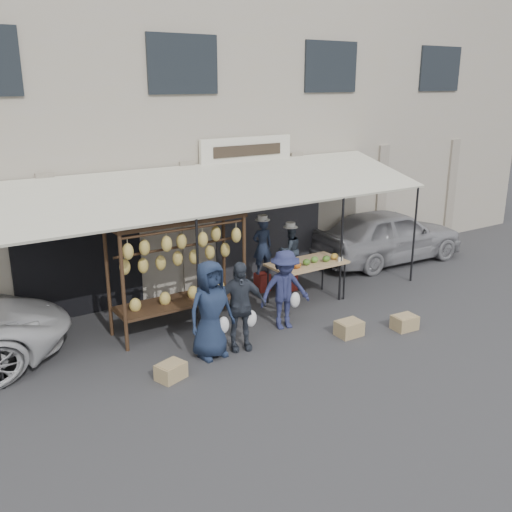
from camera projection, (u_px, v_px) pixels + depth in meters
The scene contains 16 objects.
ground_plane at pixel (278, 346), 10.47m from camera, with size 90.00×90.00×0.00m, color #2D2D30.
shophouse at pixel (132, 123), 14.59m from camera, with size 24.00×6.15×7.30m.
awning at pixel (214, 189), 11.54m from camera, with size 10.00×2.35×2.92m.
banana_rack at pixel (178, 252), 10.77m from camera, with size 2.60×0.90×2.24m.
produce_table at pixel (308, 264), 12.34m from camera, with size 1.70×0.90×1.04m.
vendor_left at pixel (262, 246), 12.95m from camera, with size 0.48×0.31×1.30m, color #1E283F.
vendor_right at pixel (290, 250), 13.02m from camera, with size 0.56×0.43×1.14m, color #262F3C.
customer_left at pixel (211, 310), 9.86m from camera, with size 0.86×0.56×1.76m, color #1B2741.
customer_mid at pixel (239, 306), 10.15m from camera, with size 0.97×0.40×1.65m, color #2F3540.
customer_right at pixel (285, 290), 11.04m from camera, with size 1.02×0.59×1.58m, color #242950.
stool_left at pixel (262, 282), 13.20m from camera, with size 0.30×0.30×0.41m, color maroon.
stool_right at pixel (289, 282), 13.25m from camera, with size 0.28×0.28×0.40m, color maroon.
crate_near_a at pixel (349, 328), 10.88m from camera, with size 0.48×0.36×0.29m, color tan.
crate_near_b at pixel (405, 322), 11.15m from camera, with size 0.46×0.35×0.28m, color tan.
crate_far at pixel (171, 371), 9.28m from camera, with size 0.45×0.34×0.27m, color tan.
sedan at pixel (388, 235), 15.25m from camera, with size 1.71×4.26×1.45m, color #98979C.
Camera 1 is at (-5.57, -7.74, 4.65)m, focal length 40.00 mm.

